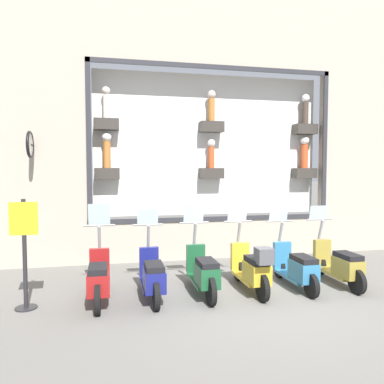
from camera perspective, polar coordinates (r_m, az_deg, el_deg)
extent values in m
plane|color=#66635E|center=(6.95, 11.34, -16.34)|extent=(120.00, 120.00, 0.00)
cube|color=#ADA08E|center=(10.11, 3.13, -7.07)|extent=(0.40, 6.43, 1.00)
cube|color=#ADA08E|center=(10.65, 3.24, 24.46)|extent=(0.40, 6.43, 2.28)
cube|color=#2D2D33|center=(10.09, 3.55, 18.48)|extent=(0.04, 6.43, 0.12)
cube|color=#2D2D33|center=(9.83, 3.47, -4.08)|extent=(0.04, 6.43, 0.12)
cube|color=#2D2D33|center=(11.04, 19.58, 6.71)|extent=(0.04, 0.12, 4.02)
cube|color=#2D2D33|center=(9.41, -15.46, 7.38)|extent=(0.04, 0.12, 4.02)
cube|color=silver|center=(10.30, 2.66, 7.15)|extent=(0.04, 6.19, 3.78)
cube|color=#38332D|center=(11.16, 16.84, 9.14)|extent=(0.36, 0.62, 0.28)
cylinder|color=#47382D|center=(11.22, 16.88, 11.40)|extent=(0.17, 0.17, 0.61)
sphere|color=white|center=(11.28, 16.92, 13.50)|extent=(0.22, 0.22, 0.22)
cube|color=#38332D|center=(10.13, 2.99, 9.87)|extent=(0.36, 0.62, 0.28)
cylinder|color=#B26B2D|center=(10.19, 3.00, 12.34)|extent=(0.17, 0.17, 0.60)
sphere|color=beige|center=(10.26, 3.01, 14.61)|extent=(0.22, 0.22, 0.22)
cube|color=#38332D|center=(9.78, -12.91, 10.02)|extent=(0.36, 0.62, 0.28)
cylinder|color=silver|center=(9.84, -12.94, 12.52)|extent=(0.16, 0.16, 0.59)
sphere|color=beige|center=(9.91, -12.97, 14.80)|extent=(0.21, 0.21, 0.21)
cube|color=#38332D|center=(11.11, 16.73, 2.78)|extent=(0.36, 0.62, 0.28)
cylinder|color=#CC4C23|center=(11.11, 16.77, 5.22)|extent=(0.18, 0.18, 0.66)
sphere|color=white|center=(11.14, 16.82, 7.54)|extent=(0.24, 0.24, 0.24)
cube|color=#38332D|center=(10.07, 2.97, 2.87)|extent=(0.36, 0.62, 0.28)
cylinder|color=#CC4C23|center=(10.08, 2.98, 5.27)|extent=(0.16, 0.16, 0.56)
sphere|color=white|center=(10.09, 2.98, 7.45)|extent=(0.20, 0.20, 0.20)
cube|color=#38332D|center=(9.72, -12.81, 2.77)|extent=(0.36, 0.62, 0.28)
cylinder|color=#B26B2D|center=(9.72, -12.85, 5.56)|extent=(0.18, 0.18, 0.67)
sphere|color=white|center=(9.75, -12.88, 8.21)|extent=(0.24, 0.24, 0.24)
cylinder|color=black|center=(9.40, -23.26, 6.60)|extent=(0.35, 0.05, 0.05)
torus|color=black|center=(9.23, -23.46, 6.66)|extent=(0.62, 0.07, 0.62)
cylinder|color=white|center=(9.23, -23.46, 6.66)|extent=(0.51, 0.03, 0.51)
cylinder|color=black|center=(8.93, 18.75, -10.40)|extent=(0.47, 0.09, 0.47)
cylinder|color=black|center=(7.87, 23.84, -12.41)|extent=(0.47, 0.09, 0.47)
cube|color=olive|center=(8.39, 21.12, -11.43)|extent=(1.02, 0.38, 0.06)
cube|color=olive|center=(8.04, 22.64, -10.57)|extent=(0.61, 0.35, 0.36)
cube|color=black|center=(7.99, 22.68, -8.97)|extent=(0.58, 0.31, 0.10)
cube|color=olive|center=(8.77, 19.19, -8.67)|extent=(0.12, 0.37, 0.56)
cylinder|color=gray|center=(8.74, 19.02, -5.42)|extent=(0.20, 0.06, 0.45)
cylinder|color=gray|center=(8.77, 18.81, -3.97)|extent=(0.04, 0.61, 0.04)
cube|color=silver|center=(8.78, 18.69, -2.95)|extent=(0.08, 0.42, 0.30)
cylinder|color=black|center=(8.50, 13.14, -11.08)|extent=(0.45, 0.09, 0.45)
cylinder|color=black|center=(7.36, 17.74, -13.46)|extent=(0.45, 0.09, 0.45)
cube|color=teal|center=(7.93, 15.26, -12.28)|extent=(1.02, 0.38, 0.06)
cube|color=teal|center=(7.56, 16.62, -11.44)|extent=(0.61, 0.35, 0.36)
cube|color=black|center=(7.50, 16.65, -9.74)|extent=(0.58, 0.31, 0.10)
cube|color=teal|center=(8.32, 13.54, -9.29)|extent=(0.12, 0.37, 0.56)
cylinder|color=gray|center=(8.29, 13.38, -5.86)|extent=(0.20, 0.06, 0.45)
cylinder|color=gray|center=(8.32, 13.20, -4.34)|extent=(0.04, 0.60, 0.04)
cube|color=silver|center=(8.33, 13.10, -2.81)|extent=(0.11, 0.42, 0.43)
cylinder|color=black|center=(8.13, 7.03, -11.53)|extent=(0.50, 0.09, 0.50)
cylinder|color=black|center=(6.96, 10.68, -14.14)|extent=(0.50, 0.09, 0.50)
cube|color=gold|center=(7.55, 8.71, -12.83)|extent=(1.02, 0.39, 0.06)
cube|color=gold|center=(7.15, 9.82, -12.01)|extent=(0.61, 0.35, 0.36)
cube|color=black|center=(7.10, 9.84, -10.22)|extent=(0.58, 0.31, 0.10)
cube|color=gold|center=(7.96, 7.31, -9.65)|extent=(0.12, 0.37, 0.56)
cylinder|color=gray|center=(7.93, 7.17, -6.06)|extent=(0.20, 0.06, 0.45)
cylinder|color=gray|center=(7.96, 7.01, -4.46)|extent=(0.04, 0.61, 0.04)
cube|color=silver|center=(7.98, 6.93, -3.13)|extent=(0.09, 0.42, 0.36)
cube|color=#4C4C51|center=(6.77, 10.91, -9.51)|extent=(0.28, 0.28, 0.28)
cylinder|color=black|center=(7.88, 0.38, -11.98)|extent=(0.50, 0.09, 0.50)
cylinder|color=black|center=(6.67, 2.90, -14.86)|extent=(0.50, 0.09, 0.50)
cube|color=#19512D|center=(7.27, 1.53, -13.40)|extent=(1.02, 0.38, 0.06)
cube|color=#19512D|center=(6.87, 2.29, -12.60)|extent=(0.61, 0.35, 0.36)
cube|color=black|center=(6.81, 2.29, -10.74)|extent=(0.58, 0.31, 0.10)
cube|color=#19512D|center=(7.70, 0.55, -10.05)|extent=(0.12, 0.37, 0.56)
cylinder|color=gray|center=(7.67, 0.44, -6.34)|extent=(0.20, 0.06, 0.45)
cylinder|color=gray|center=(7.70, 0.32, -4.68)|extent=(0.04, 0.60, 0.04)
cube|color=silver|center=(7.72, 0.26, -3.15)|extent=(0.10, 0.42, 0.40)
cylinder|color=black|center=(7.75, -6.66, -12.37)|extent=(0.47, 0.09, 0.47)
cylinder|color=black|center=(6.49, -5.48, -15.52)|extent=(0.47, 0.09, 0.47)
cube|color=navy|center=(7.12, -6.12, -13.90)|extent=(1.02, 0.38, 0.06)
cube|color=navy|center=(6.70, -5.78, -13.13)|extent=(0.61, 0.35, 0.36)
cube|color=black|center=(6.64, -5.80, -11.23)|extent=(0.58, 0.31, 0.10)
cube|color=navy|center=(7.56, -6.59, -10.44)|extent=(0.12, 0.37, 0.56)
cylinder|color=gray|center=(7.52, -6.66, -6.65)|extent=(0.20, 0.06, 0.45)
cylinder|color=gray|center=(7.56, -6.73, -4.97)|extent=(0.04, 0.61, 0.04)
cube|color=silver|center=(7.58, -6.76, -3.73)|extent=(0.08, 0.42, 0.32)
cylinder|color=black|center=(7.70, -13.85, -12.42)|extent=(0.50, 0.09, 0.50)
cylinder|color=black|center=(6.46, -14.18, -15.55)|extent=(0.50, 0.09, 0.50)
cube|color=maroon|center=(7.08, -13.99, -13.95)|extent=(1.02, 0.38, 0.06)
cube|color=maroon|center=(6.67, -14.12, -13.18)|extent=(0.61, 0.35, 0.36)
cube|color=black|center=(6.60, -14.15, -11.27)|extent=(0.58, 0.31, 0.10)
cube|color=maroon|center=(7.52, -13.90, -10.46)|extent=(0.12, 0.37, 0.56)
cylinder|color=gray|center=(7.49, -13.94, -6.66)|extent=(0.20, 0.06, 0.45)
cylinder|color=gray|center=(7.53, -13.95, -4.97)|extent=(0.04, 0.61, 0.04)
cube|color=silver|center=(7.54, -13.96, -3.32)|extent=(0.10, 0.42, 0.42)
cylinder|color=#232326|center=(7.18, -23.95, -15.82)|extent=(0.36, 0.36, 0.02)
cylinder|color=#232326|center=(6.93, -24.14, -8.65)|extent=(0.07, 0.07, 1.86)
cube|color=yellow|center=(6.82, -24.30, -3.71)|extent=(0.03, 0.45, 0.55)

